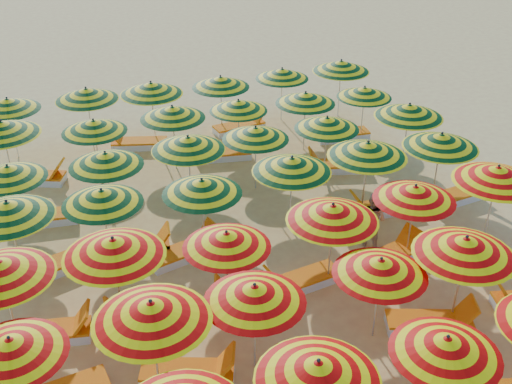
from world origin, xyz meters
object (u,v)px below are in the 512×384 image
umbrella_43 (86,94)px  lounger_10 (190,373)px  umbrella_31 (106,159)px  umbrella_47 (341,66)px  umbrella_12 (11,347)px  umbrella_23 (497,174)px  umbrella_41 (364,92)px  umbrella_37 (94,126)px  lounger_26 (224,154)px  lounger_24 (336,166)px  umbrella_25 (102,197)px  umbrella_32 (188,143)px  umbrella_22 (415,193)px  lounger_13 (49,333)px  umbrella_30 (8,172)px  umbrella_27 (292,165)px  umbrella_28 (368,149)px  lounger_25 (36,177)px  umbrella_15 (381,267)px  lounger_19 (136,250)px  lounger_20 (186,252)px  umbrella_46 (282,74)px  umbrella_19 (113,247)px  lounger_16 (302,281)px  umbrella_9 (446,346)px  lounger_15 (254,302)px  umbrella_29 (441,141)px  umbrella_42 (8,104)px  lounger_23 (41,218)px  umbrella_45 (221,82)px  umbrella_39 (238,106)px  umbrella_8 (318,371)px  umbrella_40 (305,98)px  lounger_21 (381,208)px  lounger_11 (431,323)px  umbrella_14 (255,294)px  umbrella_21 (333,213)px  lounger_28 (138,143)px  umbrella_33 (256,133)px  lounger_29 (240,126)px  umbrella_16 (465,246)px  umbrella_24 (8,210)px  lounger_14 (149,317)px  lounger_27 (341,135)px  lounger_17 (389,257)px  umbrella_20 (227,240)px  umbrella_34 (327,123)px

umbrella_43 → lounger_10: bearing=-86.5°
umbrella_31 → umbrella_47: umbrella_47 is taller
umbrella_12 → umbrella_23: (10.64, 2.13, 0.21)m
umbrella_41 → umbrella_37: bearing=-179.1°
lounger_26 → lounger_24: bearing=-23.1°
umbrella_25 → umbrella_32: 3.06m
umbrella_22 → lounger_13: (-8.10, -0.23, -1.58)m
umbrella_30 → lounger_10: (2.88, -6.17, -1.52)m
umbrella_27 → umbrella_28: bearing=1.3°
umbrella_32 → lounger_25: umbrella_32 is taller
umbrella_15 → umbrella_41: size_ratio=1.09×
lounger_19 → lounger_20: bearing=-14.7°
umbrella_46 → lounger_25: (-8.16, -2.00, -1.51)m
umbrella_46 → lounger_26: size_ratio=1.23×
umbrella_19 → lounger_16: 4.26m
umbrella_9 → lounger_16: 4.44m
umbrella_19 → lounger_15: 3.21m
umbrella_19 → umbrella_29: umbrella_19 is taller
umbrella_42 → lounger_23: umbrella_42 is taller
umbrella_22 → umbrella_45: (-2.18, 8.24, -0.00)m
umbrella_43 → lounger_19: umbrella_43 is taller
umbrella_30 → umbrella_39: size_ratio=1.06×
umbrella_8 → umbrella_40: (4.09, 10.48, -0.11)m
lounger_21 → lounger_23: bearing=-12.9°
lounger_11 → umbrella_14: bearing=-162.9°
umbrella_21 → umbrella_27: umbrella_21 is taller
umbrella_15 → lounger_28: size_ratio=1.28×
umbrella_47 → lounger_13: size_ratio=1.36×
umbrella_33 → lounger_29: bearing=79.0°
umbrella_16 → umbrella_22: umbrella_16 is taller
umbrella_46 → lounger_16: (-2.78, -8.79, -1.51)m
umbrella_9 → umbrella_24: bearing=136.0°
umbrella_33 → umbrella_47: size_ratio=0.96×
umbrella_21 → umbrella_39: bearing=89.9°
umbrella_33 → lounger_14: size_ratio=1.36×
umbrella_23 → lounger_10: umbrella_23 is taller
umbrella_43 → lounger_26: bearing=-28.9°
lounger_10 → lounger_21: (6.09, 4.11, 0.00)m
umbrella_19 → lounger_19: bearing=74.6°
umbrella_33 → lounger_10: size_ratio=1.29×
lounger_14 → lounger_27: size_ratio=0.98×
umbrella_30 → lounger_17: 9.19m
umbrella_30 → lounger_13: size_ratio=1.10×
umbrella_8 → umbrella_40: umbrella_8 is taller
umbrella_20 → umbrella_45: (2.29, 8.61, 0.06)m
umbrella_12 → umbrella_14: umbrella_14 is taller
umbrella_39 → lounger_19: size_ratio=1.05×
umbrella_8 → lounger_19: bearing=105.9°
umbrella_8 → umbrella_15: umbrella_8 is taller
umbrella_34 → lounger_10: size_ratio=1.15×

